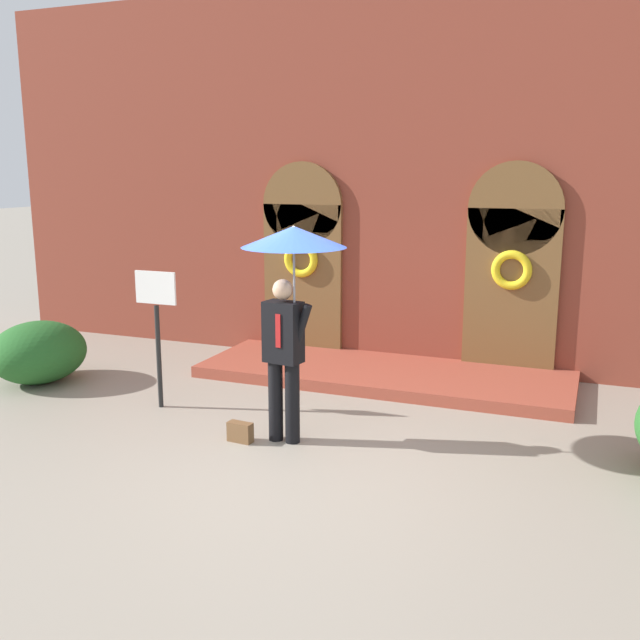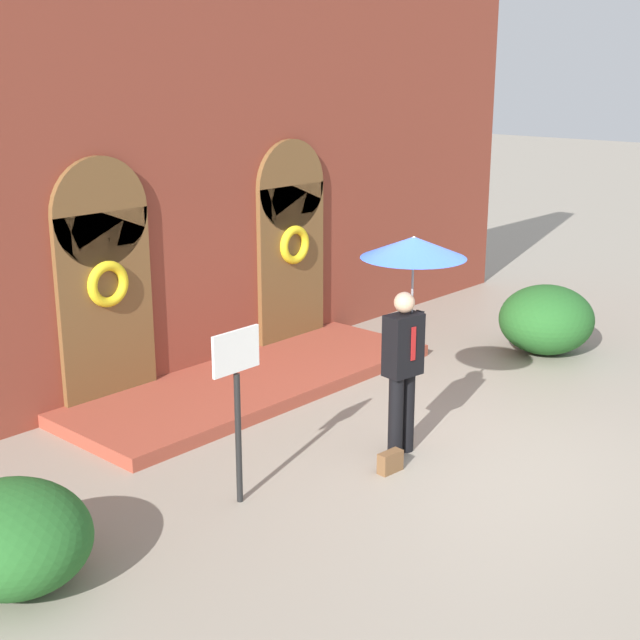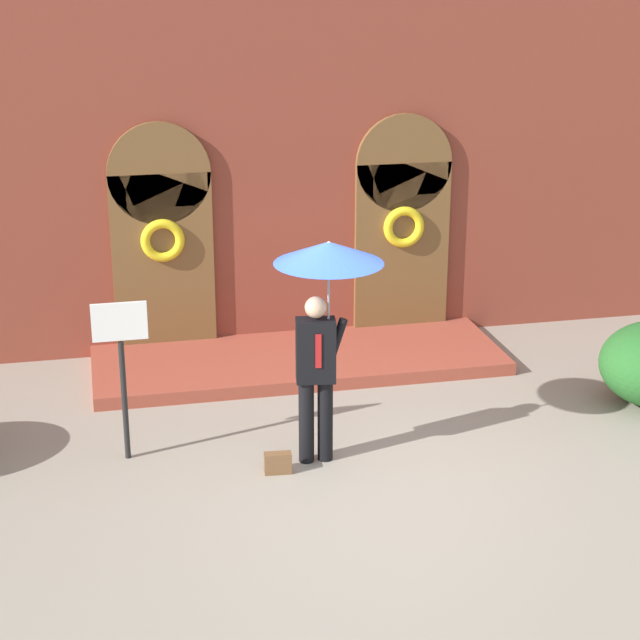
{
  "view_description": "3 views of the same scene",
  "coord_description": "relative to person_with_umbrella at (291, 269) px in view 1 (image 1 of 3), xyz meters",
  "views": [
    {
      "loc": [
        2.74,
        -6.33,
        2.93
      ],
      "look_at": [
        -0.44,
        1.71,
        1.1
      ],
      "focal_mm": 40.0,
      "sensor_mm": 36.0,
      "label": 1
    },
    {
      "loc": [
        -7.52,
        -4.89,
        4.06
      ],
      "look_at": [
        -0.55,
        1.4,
        1.35
      ],
      "focal_mm": 50.0,
      "sensor_mm": 36.0,
      "label": 2
    },
    {
      "loc": [
        -2.48,
        -9.45,
        5.1
      ],
      "look_at": [
        -0.07,
        1.47,
        1.17
      ],
      "focal_mm": 60.0,
      "sensor_mm": 36.0,
      "label": 3
    }
  ],
  "objects": [
    {
      "name": "ground_plane",
      "position": [
        0.25,
        -0.41,
        -1.91
      ],
      "size": [
        80.0,
        80.0,
        0.0
      ],
      "primitive_type": "plane",
      "color": "gray"
    },
    {
      "name": "building_facade",
      "position": [
        0.25,
        3.74,
        0.77
      ],
      "size": [
        14.0,
        2.3,
        5.6
      ],
      "color": "brown",
      "rests_on": "ground"
    },
    {
      "name": "person_with_umbrella",
      "position": [
        0.0,
        0.0,
        0.0
      ],
      "size": [
        1.1,
        1.1,
        2.36
      ],
      "color": "black",
      "rests_on": "ground"
    },
    {
      "name": "handbag",
      "position": [
        -0.54,
        -0.2,
        -1.8
      ],
      "size": [
        0.29,
        0.14,
        0.22
      ],
      "primitive_type": "cube",
      "rotation": [
        0.0,
        0.0,
        -0.09
      ],
      "color": "brown",
      "rests_on": "ground"
    },
    {
      "name": "sign_post",
      "position": [
        -2.02,
        0.48,
        -0.75
      ],
      "size": [
        0.56,
        0.06,
        1.72
      ],
      "color": "black",
      "rests_on": "ground"
    },
    {
      "name": "shrub_left",
      "position": [
        -4.21,
        0.77,
        -1.48
      ],
      "size": [
        1.24,
        1.37,
        0.86
      ],
      "primitive_type": "ellipsoid",
      "color": "#235B23",
      "rests_on": "ground"
    }
  ]
}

